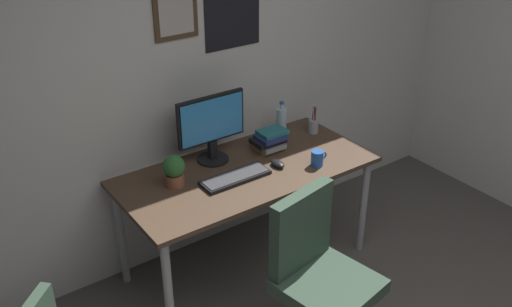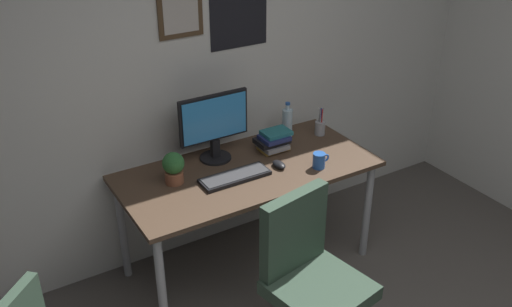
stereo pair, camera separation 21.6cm
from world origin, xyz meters
The scene contains 11 objects.
wall_back centered at (0.00, 2.15, 1.30)m, with size 4.40×0.10×2.60m.
desk centered at (0.02, 1.69, 0.66)m, with size 1.59×0.75×0.74m.
office_chair centered at (-0.07, 0.91, 0.53)m, with size 0.57×0.57×0.95m.
monitor centered at (-0.09, 1.91, 0.98)m, with size 0.46×0.20×0.43m.
keyboard centered at (-0.10, 1.63, 0.75)m, with size 0.43×0.15×0.03m.
computer_mouse centered at (0.20, 1.61, 0.76)m, with size 0.06×0.11×0.04m.
water_bottle centered at (0.47, 1.94, 0.85)m, with size 0.07×0.07×0.25m.
coffee_mug_near centered at (0.41, 1.48, 0.79)m, with size 0.12×0.08×0.10m.
potted_plant centered at (-0.43, 1.77, 0.84)m, with size 0.13×0.13×0.19m.
pen_cup centered at (0.69, 1.85, 0.79)m, with size 0.07×0.07×0.20m.
book_stack_left centered at (0.29, 1.82, 0.81)m, with size 0.22×0.17×0.13m.
Camera 2 is at (-1.51, -0.93, 2.47)m, focal length 39.83 mm.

